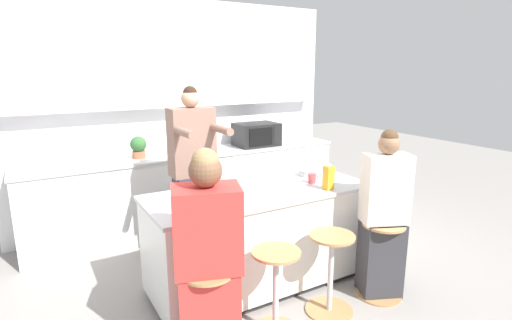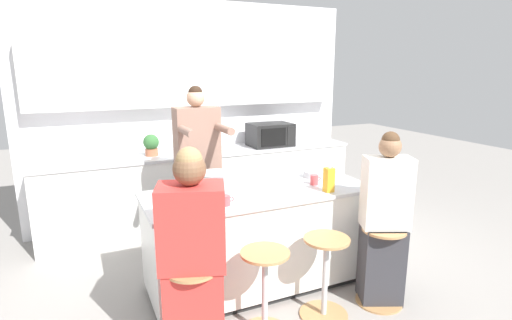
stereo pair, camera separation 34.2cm
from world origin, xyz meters
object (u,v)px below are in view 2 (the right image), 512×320
Objects in this scene: person_wrapped_blanket at (193,261)px; coffee_cup_far at (314,180)px; cooking_pot at (215,182)px; bar_stool_leftmost at (194,310)px; person_seated_near at (384,227)px; bar_stool_center_right at (325,276)px; microwave at (270,135)px; fruit_bowl at (313,174)px; kitchen_island at (260,238)px; bar_stool_rightmost at (382,264)px; juice_carton at (329,180)px; person_cooking at (199,177)px; coffee_cup_near at (225,200)px; bar_stool_center_left at (265,292)px; banana_bunch at (184,195)px; potted_plant at (151,144)px.

coffee_cup_far is at bearing 43.23° from person_wrapped_blanket.
cooking_pot is (0.43, 0.78, 0.28)m from person_wrapped_blanket.
person_seated_near reaches higher than bar_stool_leftmost.
cooking_pot reaches higher than bar_stool_center_right.
fruit_bowl is at bearing -99.44° from microwave.
kitchen_island is 1.04m from bar_stool_rightmost.
person_wrapped_blanket reaches higher than bar_stool_rightmost.
juice_carton is (-0.27, 0.40, 0.65)m from bar_stool_rightmost.
cooking_pot is 1.88m from microwave.
person_cooking is 0.93m from coffee_cup_near.
bar_stool_center_left is at bearing -178.52° from bar_stool_center_right.
person_seated_near is (1.07, 0.01, 0.31)m from bar_stool_center_left.
bar_stool_rightmost is 1.39m from coffee_cup_near.
person_seated_near is at bearing -0.53° from bar_stool_center_right.
bar_stool_rightmost is 3.52× the size of banana_bunch.
banana_bunch reaches higher than bar_stool_center_left.
bar_stool_center_left is at bearing -61.92° from banana_bunch.
coffee_cup_near is at bearing -125.39° from microwave.
bar_stool_leftmost is at bearing -149.94° from fruit_bowl.
bar_stool_leftmost is at bearing -179.38° from bar_stool_center_left.
cooking_pot reaches higher than bar_stool_rightmost.
person_wrapped_blanket is 1.37m from juice_carton.
microwave reaches higher than bar_stool_center_right.
microwave reaches higher than kitchen_island.
bar_stool_rightmost is 1.21× the size of microwave.
kitchen_island is 1.81m from potted_plant.
fruit_bowl is 1.91m from potted_plant.
person_wrapped_blanket is at bearing 178.85° from bar_stool_rightmost.
coffee_cup_near is at bearing -168.43° from coffee_cup_far.
potted_plant is (-0.88, 2.23, 0.71)m from bar_stool_center_right.
banana_bunch is (-0.91, 0.70, 0.57)m from bar_stool_center_right.
banana_bunch is (-0.30, -0.08, -0.05)m from cooking_pot.
bar_stool_center_right is at bearing -156.65° from person_seated_near.
person_seated_near is at bearing -25.99° from banana_bunch.
coffee_cup_near is at bearing 108.22° from bar_stool_center_left.
banana_bunch is at bearing -165.65° from cooking_pot.
person_cooking is at bearing 154.61° from person_seated_near.
cooking_pot is 0.89m from coffee_cup_far.
coffee_cup_far reaches higher than banana_bunch.
bar_stool_rightmost is 0.81m from juice_carton.
bar_stool_leftmost is 5.94× the size of coffee_cup_near.
potted_plant is at bearing 99.11° from bar_stool_center_left.
banana_bunch is at bearing 118.08° from bar_stool_center_left.
microwave reaches higher than bar_stool_leftmost.
person_seated_near reaches higher than kitchen_island.
bar_stool_leftmost is 0.52m from bar_stool_center_left.
person_cooking is 1.77m from person_seated_near.
fruit_bowl reaches higher than banana_bunch.
bar_stool_center_right is 0.46× the size of person_seated_near.
bar_stool_center_right is 0.78m from juice_carton.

